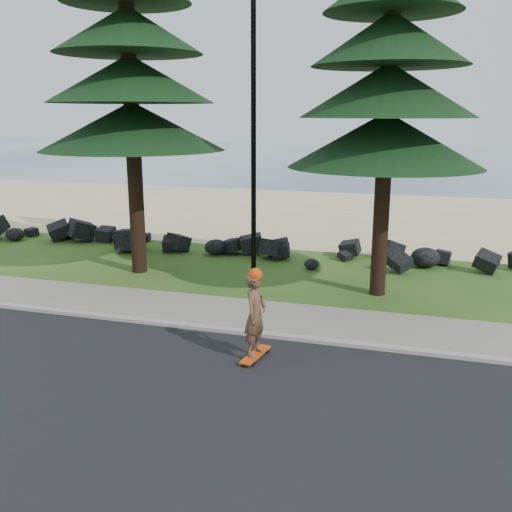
# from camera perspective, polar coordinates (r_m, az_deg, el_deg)

# --- Properties ---
(ground) EXTENTS (160.00, 160.00, 0.00)m
(ground) POSITION_cam_1_polar(r_m,az_deg,el_deg) (13.40, -4.20, -6.01)
(ground) COLOR #265219
(ground) RESTS_ON ground
(road) EXTENTS (160.00, 7.00, 0.02)m
(road) POSITION_cam_1_polar(r_m,az_deg,el_deg) (9.69, -13.91, -14.60)
(road) COLOR black
(road) RESTS_ON ground
(kerb) EXTENTS (160.00, 0.20, 0.10)m
(kerb) POSITION_cam_1_polar(r_m,az_deg,el_deg) (12.60, -5.66, -7.13)
(kerb) COLOR #A29A92
(kerb) RESTS_ON ground
(sidewalk) EXTENTS (160.00, 2.00, 0.08)m
(sidewalk) POSITION_cam_1_polar(r_m,az_deg,el_deg) (13.56, -3.91, -5.57)
(sidewalk) COLOR gray
(sidewalk) RESTS_ON ground
(beach_sand) EXTENTS (160.00, 15.00, 0.01)m
(beach_sand) POSITION_cam_1_polar(r_m,az_deg,el_deg) (27.03, 6.70, 4.22)
(beach_sand) COLOR tan
(beach_sand) RESTS_ON ground
(ocean) EXTENTS (160.00, 58.00, 0.01)m
(ocean) POSITION_cam_1_polar(r_m,az_deg,el_deg) (63.08, 12.55, 9.59)
(ocean) COLOR #40617A
(ocean) RESTS_ON ground
(seawall_boulders) EXTENTS (60.00, 2.40, 1.10)m
(seawall_boulders) POSITION_cam_1_polar(r_m,az_deg,el_deg) (18.51, 1.90, -0.29)
(seawall_boulders) COLOR black
(seawall_boulders) RESTS_ON ground
(lamp_post) EXTENTS (0.25, 0.14, 8.14)m
(lamp_post) POSITION_cam_1_polar(r_m,az_deg,el_deg) (15.62, -0.25, 12.40)
(lamp_post) COLOR black
(lamp_post) RESTS_ON ground
(skateboarder) EXTENTS (0.47, 0.99, 1.80)m
(skateboarder) POSITION_cam_1_polar(r_m,az_deg,el_deg) (10.80, -0.06, -5.88)
(skateboarder) COLOR #D1430C
(skateboarder) RESTS_ON ground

